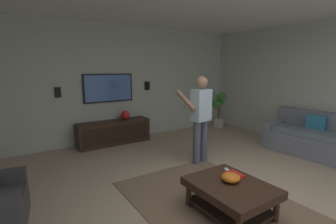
{
  "coord_description": "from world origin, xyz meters",
  "views": [
    {
      "loc": [
        -1.94,
        2.42,
        1.8
      ],
      "look_at": [
        1.39,
        0.24,
        1.08
      ],
      "focal_mm": 26.4,
      "sensor_mm": 36.0,
      "label": 1
    }
  ],
  "objects_px": {
    "person_standing": "(200,115)",
    "bowl": "(231,178)",
    "wall_speaker_left": "(147,86)",
    "tv": "(109,88)",
    "couch": "(316,140)",
    "media_console": "(114,132)",
    "coffee_table": "(230,192)",
    "potted_plant_tall": "(219,108)",
    "remote_white": "(228,171)",
    "book": "(234,175)",
    "wall_speaker_right": "(58,92)",
    "vase_round": "(125,115)"
  },
  "relations": [
    {
      "from": "couch",
      "to": "vase_round",
      "type": "bearing_deg",
      "value": -50.02
    },
    {
      "from": "coffee_table",
      "to": "vase_round",
      "type": "bearing_deg",
      "value": -2.42
    },
    {
      "from": "tv",
      "to": "person_standing",
      "type": "bearing_deg",
      "value": 22.54
    },
    {
      "from": "remote_white",
      "to": "potted_plant_tall",
      "type": "bearing_deg",
      "value": -16.75
    },
    {
      "from": "person_standing",
      "to": "coffee_table",
      "type": "bearing_deg",
      "value": 143.84
    },
    {
      "from": "coffee_table",
      "to": "tv",
      "type": "relative_size",
      "value": 0.84
    },
    {
      "from": "bowl",
      "to": "remote_white",
      "type": "height_order",
      "value": "bowl"
    },
    {
      "from": "person_standing",
      "to": "remote_white",
      "type": "distance_m",
      "value": 1.45
    },
    {
      "from": "coffee_table",
      "to": "remote_white",
      "type": "distance_m",
      "value": 0.38
    },
    {
      "from": "tv",
      "to": "bowl",
      "type": "height_order",
      "value": "tv"
    },
    {
      "from": "bowl",
      "to": "wall_speaker_right",
      "type": "distance_m",
      "value": 4.04
    },
    {
      "from": "media_console",
      "to": "tv",
      "type": "bearing_deg",
      "value": -180.0
    },
    {
      "from": "couch",
      "to": "bowl",
      "type": "relative_size",
      "value": 8.42
    },
    {
      "from": "media_console",
      "to": "bowl",
      "type": "height_order",
      "value": "media_console"
    },
    {
      "from": "media_console",
      "to": "wall_speaker_left",
      "type": "distance_m",
      "value": 1.5
    },
    {
      "from": "coffee_table",
      "to": "tv",
      "type": "xyz_separation_m",
      "value": [
        3.77,
        0.15,
        1.02
      ]
    },
    {
      "from": "tv",
      "to": "potted_plant_tall",
      "type": "relative_size",
      "value": 1.11
    },
    {
      "from": "tv",
      "to": "remote_white",
      "type": "height_order",
      "value": "tv"
    },
    {
      "from": "couch",
      "to": "wall_speaker_left",
      "type": "relative_size",
      "value": 8.89
    },
    {
      "from": "couch",
      "to": "wall_speaker_right",
      "type": "xyz_separation_m",
      "value": [
        3.27,
        4.33,
        0.95
      ]
    },
    {
      "from": "book",
      "to": "vase_round",
      "type": "height_order",
      "value": "vase_round"
    },
    {
      "from": "book",
      "to": "wall_speaker_right",
      "type": "relative_size",
      "value": 1.0
    },
    {
      "from": "remote_white",
      "to": "wall_speaker_left",
      "type": "relative_size",
      "value": 0.68
    },
    {
      "from": "book",
      "to": "wall_speaker_left",
      "type": "xyz_separation_m",
      "value": [
        3.66,
        -0.7,
        0.9
      ]
    },
    {
      "from": "person_standing",
      "to": "vase_round",
      "type": "bearing_deg",
      "value": 8.87
    },
    {
      "from": "person_standing",
      "to": "book",
      "type": "bearing_deg",
      "value": 148.29
    },
    {
      "from": "couch",
      "to": "remote_white",
      "type": "height_order",
      "value": "couch"
    },
    {
      "from": "vase_round",
      "to": "person_standing",
      "type": "bearing_deg",
      "value": -162.43
    },
    {
      "from": "coffee_table",
      "to": "potted_plant_tall",
      "type": "distance_m",
      "value": 4.61
    },
    {
      "from": "person_standing",
      "to": "bowl",
      "type": "height_order",
      "value": "person_standing"
    },
    {
      "from": "book",
      "to": "wall_speaker_right",
      "type": "height_order",
      "value": "wall_speaker_right"
    },
    {
      "from": "media_console",
      "to": "remote_white",
      "type": "xyz_separation_m",
      "value": [
        -3.25,
        -0.38,
        0.14
      ]
    },
    {
      "from": "coffee_table",
      "to": "person_standing",
      "type": "relative_size",
      "value": 0.61
    },
    {
      "from": "couch",
      "to": "vase_round",
      "type": "relative_size",
      "value": 8.89
    },
    {
      "from": "vase_round",
      "to": "remote_white",
      "type": "bearing_deg",
      "value": -178.54
    },
    {
      "from": "couch",
      "to": "tv",
      "type": "xyz_separation_m",
      "value": [
        3.26,
        3.21,
        0.99
      ]
    },
    {
      "from": "coffee_table",
      "to": "person_standing",
      "type": "xyz_separation_m",
      "value": [
        1.51,
        -0.78,
        0.64
      ]
    },
    {
      "from": "person_standing",
      "to": "wall_speaker_right",
      "type": "bearing_deg",
      "value": 33.5
    },
    {
      "from": "media_console",
      "to": "bowl",
      "type": "distance_m",
      "value": 3.49
    },
    {
      "from": "coffee_table",
      "to": "potted_plant_tall",
      "type": "height_order",
      "value": "potted_plant_tall"
    },
    {
      "from": "coffee_table",
      "to": "wall_speaker_right",
      "type": "distance_m",
      "value": 4.1
    },
    {
      "from": "couch",
      "to": "tv",
      "type": "bearing_deg",
      "value": -49.45
    },
    {
      "from": "media_console",
      "to": "potted_plant_tall",
      "type": "xyz_separation_m",
      "value": [
        -0.15,
        -3.28,
        0.31
      ]
    },
    {
      "from": "couch",
      "to": "media_console",
      "type": "bearing_deg",
      "value": -47.25
    },
    {
      "from": "wall_speaker_left",
      "to": "tv",
      "type": "bearing_deg",
      "value": 90.72
    },
    {
      "from": "media_console",
      "to": "book",
      "type": "bearing_deg",
      "value": 5.83
    },
    {
      "from": "couch",
      "to": "tv",
      "type": "distance_m",
      "value": 4.68
    },
    {
      "from": "tv",
      "to": "person_standing",
      "type": "xyz_separation_m",
      "value": [
        -2.26,
        -0.94,
        -0.38
      ]
    },
    {
      "from": "tv",
      "to": "potted_plant_tall",
      "type": "distance_m",
      "value": 3.38
    },
    {
      "from": "vase_round",
      "to": "bowl",
      "type": "bearing_deg",
      "value": 178.23
    }
  ]
}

